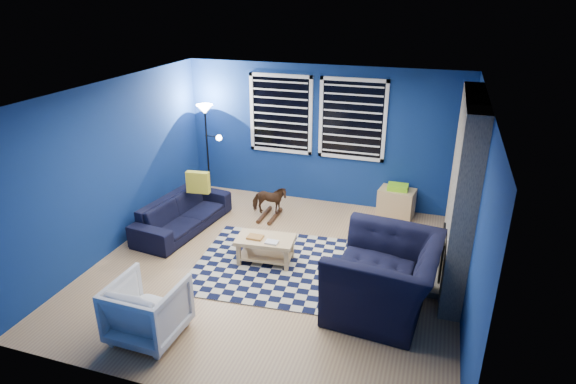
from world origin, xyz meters
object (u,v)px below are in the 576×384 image
object	(u,v)px
floor_lamp	(206,122)
armchair_bent	(148,309)
tv	(468,149)
sofa	(183,214)
rocking_horse	(269,200)
cabinet	(396,202)
coffee_table	(265,245)
armchair_big	(384,277)

from	to	relation	value
floor_lamp	armchair_bent	bearing A→B (deg)	-73.19
tv	sofa	xyz separation A→B (m)	(-4.29, -1.33, -1.13)
sofa	floor_lamp	world-z (taller)	floor_lamp
sofa	rocking_horse	xyz separation A→B (m)	(1.20, 0.84, 0.05)
cabinet	armchair_bent	bearing A→B (deg)	-111.36
armchair_bent	cabinet	size ratio (longest dim) A/B	1.20
armchair_bent	rocking_horse	bearing A→B (deg)	-92.54
armchair_bent	cabinet	bearing A→B (deg)	-118.08
cabinet	coffee_table	bearing A→B (deg)	-118.60
rocking_horse	floor_lamp	xyz separation A→B (m)	(-1.42, 0.60, 1.11)
floor_lamp	tv	bearing A→B (deg)	-1.44
armchair_bent	rocking_horse	xyz separation A→B (m)	(0.23, 3.33, -0.03)
rocking_horse	coffee_table	distance (m)	1.50
armchair_big	rocking_horse	distance (m)	3.00
tv	armchair_bent	xyz separation A→B (m)	(-3.32, -3.82, -1.05)
tv	cabinet	world-z (taller)	tv
armchair_big	coffee_table	world-z (taller)	armchair_big
coffee_table	rocking_horse	bearing A→B (deg)	107.77
armchair_bent	sofa	bearing A→B (deg)	-67.27
tv	coffee_table	size ratio (longest dim) A/B	1.16
cabinet	tv	bearing A→B (deg)	-5.68
tv	rocking_horse	size ratio (longest dim) A/B	1.66
armchair_bent	rocking_horse	distance (m)	3.34
armchair_big	floor_lamp	xyz separation A→B (m)	(-3.64, 2.61, 0.98)
tv	sofa	world-z (taller)	tv
sofa	cabinet	bearing A→B (deg)	-57.38
armchair_big	armchair_bent	distance (m)	2.78
sofa	tv	bearing A→B (deg)	-65.90
sofa	coffee_table	distance (m)	1.76
armchair_big	armchair_bent	size ratio (longest dim) A/B	1.81
sofa	cabinet	size ratio (longest dim) A/B	2.89
tv	cabinet	bearing A→B (deg)	166.13
armchair_big	rocking_horse	size ratio (longest dim) A/B	2.35
armchair_bent	armchair_big	bearing A→B (deg)	-150.20
tv	sofa	size ratio (longest dim) A/B	0.54
rocking_horse	floor_lamp	bearing A→B (deg)	52.89
armchair_bent	tv	bearing A→B (deg)	-129.52
tv	armchair_bent	bearing A→B (deg)	-130.98
coffee_table	floor_lamp	world-z (taller)	floor_lamp
cabinet	floor_lamp	xyz separation A→B (m)	(-3.50, -0.14, 1.17)
sofa	cabinet	distance (m)	3.64
tv	coffee_table	bearing A→B (deg)	-143.96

